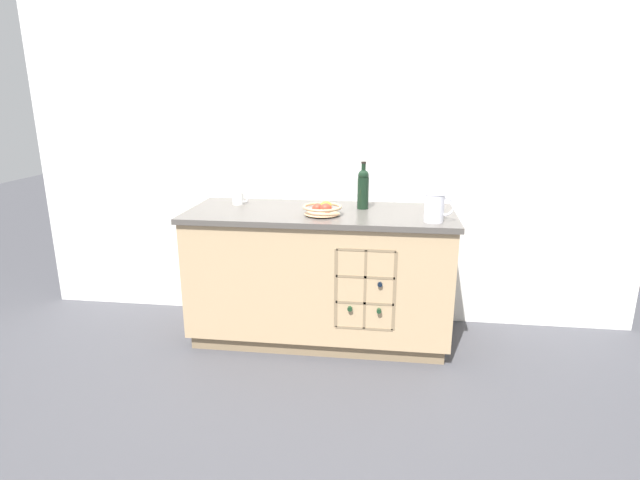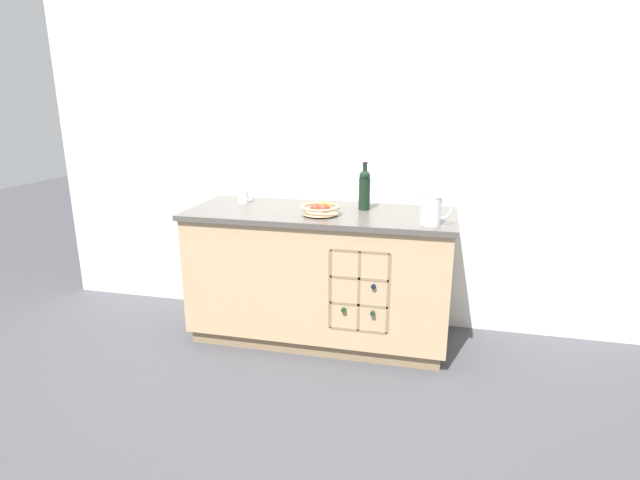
# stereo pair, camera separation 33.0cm
# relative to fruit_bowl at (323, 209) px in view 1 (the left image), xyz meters

# --- Properties ---
(ground_plane) EXTENTS (14.00, 14.00, 0.00)m
(ground_plane) POSITION_rel_fruit_bowl_xyz_m (-0.03, 0.11, -0.93)
(ground_plane) COLOR #424247
(back_wall) EXTENTS (4.40, 0.06, 2.55)m
(back_wall) POSITION_rel_fruit_bowl_xyz_m (-0.03, 0.51, 0.34)
(back_wall) COLOR white
(back_wall) RESTS_ON ground_plane
(kitchen_island) EXTENTS (1.74, 0.70, 0.89)m
(kitchen_island) POSITION_rel_fruit_bowl_xyz_m (-0.03, 0.11, -0.48)
(kitchen_island) COLOR #8B7354
(kitchen_island) RESTS_ON ground_plane
(fruit_bowl) EXTENTS (0.25, 0.25, 0.08)m
(fruit_bowl) POSITION_rel_fruit_bowl_xyz_m (0.00, 0.00, 0.00)
(fruit_bowl) COLOR tan
(fruit_bowl) RESTS_ON kitchen_island
(white_pitcher) EXTENTS (0.18, 0.12, 0.17)m
(white_pitcher) POSITION_rel_fruit_bowl_xyz_m (0.68, -0.09, 0.05)
(white_pitcher) COLOR white
(white_pitcher) RESTS_ON kitchen_island
(ceramic_mug) EXTENTS (0.12, 0.08, 0.09)m
(ceramic_mug) POSITION_rel_fruit_bowl_xyz_m (-0.62, 0.25, 0.00)
(ceramic_mug) COLOR white
(ceramic_mug) RESTS_ON kitchen_island
(standing_wine_bottle) EXTENTS (0.08, 0.08, 0.31)m
(standing_wine_bottle) POSITION_rel_fruit_bowl_xyz_m (0.24, 0.23, 0.10)
(standing_wine_bottle) COLOR black
(standing_wine_bottle) RESTS_ON kitchen_island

